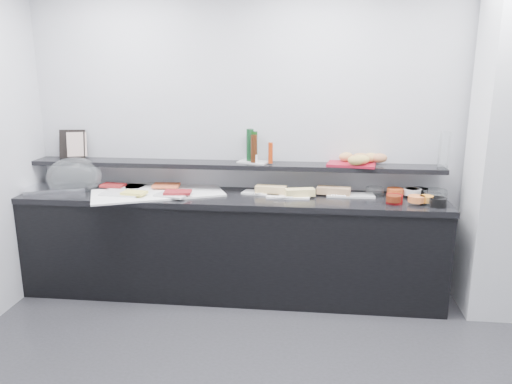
# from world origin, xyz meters

# --- Properties ---
(back_wall) EXTENTS (5.00, 0.02, 2.70)m
(back_wall) POSITION_xyz_m (0.00, 2.00, 1.35)
(back_wall) COLOR #B6B8BE
(back_wall) RESTS_ON ground
(column) EXTENTS (0.50, 0.50, 2.70)m
(column) POSITION_xyz_m (1.50, 1.65, 1.35)
(column) COLOR silver
(column) RESTS_ON ground
(buffet_cabinet) EXTENTS (3.60, 0.60, 0.85)m
(buffet_cabinet) POSITION_xyz_m (-0.70, 1.70, 0.42)
(buffet_cabinet) COLOR black
(buffet_cabinet) RESTS_ON ground
(counter_top) EXTENTS (3.62, 0.62, 0.05)m
(counter_top) POSITION_xyz_m (-0.70, 1.70, 0.88)
(counter_top) COLOR black
(counter_top) RESTS_ON buffet_cabinet
(wall_shelf) EXTENTS (3.60, 0.25, 0.04)m
(wall_shelf) POSITION_xyz_m (-0.70, 1.88, 1.13)
(wall_shelf) COLOR black
(wall_shelf) RESTS_ON back_wall
(cloche_base) EXTENTS (0.59, 0.50, 0.04)m
(cloche_base) POSITION_xyz_m (-2.27, 1.71, 0.92)
(cloche_base) COLOR silver
(cloche_base) RESTS_ON counter_top
(cloche_dome) EXTENTS (0.56, 0.47, 0.34)m
(cloche_dome) POSITION_xyz_m (-2.10, 1.73, 1.03)
(cloche_dome) COLOR white
(cloche_dome) RESTS_ON cloche_base
(linen_runner) EXTENTS (1.22, 0.92, 0.01)m
(linen_runner) POSITION_xyz_m (-1.33, 1.69, 0.91)
(linen_runner) COLOR white
(linen_runner) RESTS_ON counter_top
(platter_meat_a) EXTENTS (0.33, 0.25, 0.01)m
(platter_meat_a) POSITION_xyz_m (-1.65, 1.82, 0.92)
(platter_meat_a) COLOR silver
(platter_meat_a) RESTS_ON linen_runner
(food_meat_a) EXTENTS (0.21, 0.15, 0.02)m
(food_meat_a) POSITION_xyz_m (-1.77, 1.78, 0.94)
(food_meat_a) COLOR maroon
(food_meat_a) RESTS_ON platter_meat_a
(platter_salmon) EXTENTS (0.38, 0.33, 0.01)m
(platter_salmon) POSITION_xyz_m (-1.52, 1.85, 0.92)
(platter_salmon) COLOR silver
(platter_salmon) RESTS_ON linen_runner
(food_salmon) EXTENTS (0.24, 0.16, 0.02)m
(food_salmon) POSITION_xyz_m (-1.30, 1.83, 0.94)
(food_salmon) COLOR #E85C2F
(food_salmon) RESTS_ON platter_salmon
(platter_cheese) EXTENTS (0.35, 0.24, 0.01)m
(platter_cheese) POSITION_xyz_m (-1.61, 1.59, 0.92)
(platter_cheese) COLOR white
(platter_cheese) RESTS_ON linen_runner
(food_cheese) EXTENTS (0.21, 0.15, 0.02)m
(food_cheese) POSITION_xyz_m (-1.49, 1.54, 0.94)
(food_cheese) COLOR #FBEA61
(food_cheese) RESTS_ON platter_cheese
(platter_meat_b) EXTENTS (0.31, 0.25, 0.01)m
(platter_meat_b) POSITION_xyz_m (-1.17, 1.58, 0.92)
(platter_meat_b) COLOR silver
(platter_meat_b) RESTS_ON linen_runner
(food_meat_b) EXTENTS (0.24, 0.17, 0.02)m
(food_meat_b) POSITION_xyz_m (-1.13, 1.60, 0.94)
(food_meat_b) COLOR maroon
(food_meat_b) RESTS_ON platter_meat_b
(sandwich_plate_left) EXTENTS (0.36, 0.21, 0.01)m
(sandwich_plate_left) POSITION_xyz_m (-0.43, 1.78, 0.91)
(sandwich_plate_left) COLOR white
(sandwich_plate_left) RESTS_ON counter_top
(sandwich_food_left) EXTENTS (0.27, 0.13, 0.06)m
(sandwich_food_left) POSITION_xyz_m (-0.36, 1.77, 0.94)
(sandwich_food_left) COLOR #E2BA76
(sandwich_food_left) RESTS_ON sandwich_plate_left
(tongs_left) EXTENTS (0.15, 0.07, 0.01)m
(tongs_left) POSITION_xyz_m (-0.43, 1.73, 0.92)
(tongs_left) COLOR #B8BABF
(tongs_left) RESTS_ON sandwich_plate_left
(sandwich_plate_mid) EXTENTS (0.36, 0.16, 0.01)m
(sandwich_plate_mid) POSITION_xyz_m (-0.21, 1.70, 0.91)
(sandwich_plate_mid) COLOR white
(sandwich_plate_mid) RESTS_ON counter_top
(sandwich_food_mid) EXTENTS (0.26, 0.15, 0.06)m
(sandwich_food_mid) POSITION_xyz_m (-0.11, 1.70, 0.94)
(sandwich_food_mid) COLOR #E9D07A
(sandwich_food_mid) RESTS_ON sandwich_plate_mid
(tongs_mid) EXTENTS (0.16, 0.04, 0.01)m
(tongs_mid) POSITION_xyz_m (-0.24, 1.61, 0.92)
(tongs_mid) COLOR silver
(tongs_mid) RESTS_ON sandwich_plate_mid
(sandwich_plate_right) EXTENTS (0.41, 0.18, 0.01)m
(sandwich_plate_right) POSITION_xyz_m (0.32, 1.80, 0.91)
(sandwich_plate_right) COLOR silver
(sandwich_plate_right) RESTS_ON counter_top
(sandwich_food_right) EXTENTS (0.29, 0.15, 0.06)m
(sandwich_food_right) POSITION_xyz_m (0.18, 1.79, 0.94)
(sandwich_food_right) COLOR tan
(sandwich_food_right) RESTS_ON sandwich_plate_right
(tongs_right) EXTENTS (0.16, 0.04, 0.01)m
(tongs_right) POSITION_xyz_m (0.20, 1.73, 0.92)
(tongs_right) COLOR silver
(tongs_right) RESTS_ON sandwich_plate_right
(bowl_glass_fruit) EXTENTS (0.20, 0.20, 0.07)m
(bowl_glass_fruit) POSITION_xyz_m (0.52, 1.84, 0.94)
(bowl_glass_fruit) COLOR silver
(bowl_glass_fruit) RESTS_ON counter_top
(fill_glass_fruit) EXTENTS (0.17, 0.17, 0.05)m
(fill_glass_fruit) POSITION_xyz_m (0.69, 1.82, 0.95)
(fill_glass_fruit) COLOR #E7531F
(fill_glass_fruit) RESTS_ON bowl_glass_fruit
(bowl_black_jam) EXTENTS (0.17, 0.17, 0.07)m
(bowl_black_jam) POSITION_xyz_m (0.90, 1.85, 0.94)
(bowl_black_jam) COLOR black
(bowl_black_jam) RESTS_ON counter_top
(fill_black_jam) EXTENTS (0.14, 0.14, 0.05)m
(fill_black_jam) POSITION_xyz_m (0.83, 1.82, 0.95)
(fill_black_jam) COLOR #5C200D
(fill_black_jam) RESTS_ON bowl_black_jam
(bowl_glass_cream) EXTENTS (0.25, 0.25, 0.07)m
(bowl_glass_cream) POSITION_xyz_m (1.01, 1.81, 0.94)
(bowl_glass_cream) COLOR white
(bowl_glass_cream) RESTS_ON counter_top
(fill_glass_cream) EXTENTS (0.15, 0.15, 0.05)m
(fill_glass_cream) POSITION_xyz_m (0.83, 1.82, 0.95)
(fill_glass_cream) COLOR silver
(fill_glass_cream) RESTS_ON bowl_glass_cream
(bowl_red_jam) EXTENTS (0.14, 0.14, 0.07)m
(bowl_red_jam) POSITION_xyz_m (0.65, 1.60, 0.94)
(bowl_red_jam) COLOR maroon
(bowl_red_jam) RESTS_ON counter_top
(fill_red_jam) EXTENTS (0.14, 0.14, 0.05)m
(fill_red_jam) POSITION_xyz_m (0.64, 1.58, 0.95)
(fill_red_jam) COLOR #60200D
(fill_red_jam) RESTS_ON bowl_red_jam
(bowl_glass_salmon) EXTENTS (0.17, 0.17, 0.07)m
(bowl_glass_salmon) POSITION_xyz_m (0.95, 1.59, 0.94)
(bowl_glass_salmon) COLOR white
(bowl_glass_salmon) RESTS_ON counter_top
(fill_glass_salmon) EXTENTS (0.14, 0.14, 0.05)m
(fill_glass_salmon) POSITION_xyz_m (0.82, 1.58, 0.95)
(fill_glass_salmon) COLOR orange
(fill_glass_salmon) RESTS_ON bowl_glass_salmon
(bowl_black_fruit) EXTENTS (0.18, 0.18, 0.07)m
(bowl_black_fruit) POSITION_xyz_m (0.98, 1.55, 0.94)
(bowl_black_fruit) COLOR black
(bowl_black_fruit) RESTS_ON counter_top
(fill_black_fruit) EXTENTS (0.11, 0.11, 0.05)m
(fill_black_fruit) POSITION_xyz_m (0.90, 1.59, 0.95)
(fill_black_fruit) COLOR orange
(fill_black_fruit) RESTS_ON bowl_black_fruit
(framed_print) EXTENTS (0.24, 0.10, 0.26)m
(framed_print) POSITION_xyz_m (-2.20, 1.94, 1.28)
(framed_print) COLOR black
(framed_print) RESTS_ON wall_shelf
(print_art) EXTENTS (0.18, 0.10, 0.22)m
(print_art) POSITION_xyz_m (-2.15, 1.93, 1.28)
(print_art) COLOR #C69A8F
(print_art) RESTS_ON framed_print
(condiment_tray) EXTENTS (0.30, 0.24, 0.01)m
(condiment_tray) POSITION_xyz_m (-0.52, 1.90, 1.16)
(condiment_tray) COLOR silver
(condiment_tray) RESTS_ON wall_shelf
(bottle_green_a) EXTENTS (0.08, 0.08, 0.26)m
(bottle_green_a) POSITION_xyz_m (-0.52, 1.93, 1.29)
(bottle_green_a) COLOR #0F3910
(bottle_green_a) RESTS_ON condiment_tray
(bottle_brown) EXTENTS (0.07, 0.07, 0.24)m
(bottle_brown) POSITION_xyz_m (-0.51, 1.85, 1.28)
(bottle_brown) COLOR #3C1B0A
(bottle_brown) RESTS_ON condiment_tray
(bottle_green_b) EXTENTS (0.08, 0.08, 0.28)m
(bottle_green_b) POSITION_xyz_m (-0.56, 1.93, 1.30)
(bottle_green_b) COLOR #103A1B
(bottle_green_b) RESTS_ON condiment_tray
(bottle_hot) EXTENTS (0.05, 0.05, 0.18)m
(bottle_hot) POSITION_xyz_m (-0.37, 1.83, 1.25)
(bottle_hot) COLOR #B5330C
(bottle_hot) RESTS_ON condiment_tray
(shaker_salt) EXTENTS (0.04, 0.04, 0.07)m
(shaker_salt) POSITION_xyz_m (-0.50, 1.85, 1.20)
(shaker_salt) COLOR silver
(shaker_salt) RESTS_ON condiment_tray
(shaker_pepper) EXTENTS (0.04, 0.04, 0.07)m
(shaker_pepper) POSITION_xyz_m (-0.37, 1.88, 1.20)
(shaker_pepper) COLOR white
(shaker_pepper) RESTS_ON condiment_tray
(bread_tray) EXTENTS (0.44, 0.34, 0.02)m
(bread_tray) POSITION_xyz_m (0.32, 1.89, 1.16)
(bread_tray) COLOR maroon
(bread_tray) RESTS_ON wall_shelf
(bread_roll_nw) EXTENTS (0.15, 0.12, 0.08)m
(bread_roll_nw) POSITION_xyz_m (0.28, 1.94, 1.21)
(bread_roll_nw) COLOR tan
(bread_roll_nw) RESTS_ON bread_tray
(bread_roll_n) EXTENTS (0.17, 0.14, 0.08)m
(bread_roll_n) POSITION_xyz_m (0.49, 1.93, 1.21)
(bread_roll_n) COLOR tan
(bread_roll_n) RESTS_ON bread_tray
(bread_roll_ne) EXTENTS (0.14, 0.10, 0.08)m
(bread_roll_ne) POSITION_xyz_m (0.56, 1.91, 1.21)
(bread_roll_ne) COLOR #C47A4A
(bread_roll_ne) RESTS_ON bread_tray
(bread_roll_sw) EXTENTS (0.15, 0.10, 0.08)m
(bread_roll_sw) POSITION_xyz_m (0.39, 1.82, 1.21)
(bread_roll_sw) COLOR gold
(bread_roll_sw) RESTS_ON bread_tray
(bread_roll_s) EXTENTS (0.15, 0.10, 0.08)m
(bread_roll_s) POSITION_xyz_m (0.35, 1.77, 1.21)
(bread_roll_s) COLOR #B99646
(bread_roll_s) RESTS_ON bread_tray
(bread_roll_mide) EXTENTS (0.17, 0.13, 0.08)m
(bread_roll_mide) POSITION_xyz_m (0.40, 1.91, 1.21)
(bread_roll_mide) COLOR #B27744
(bread_roll_mide) RESTS_ON bread_tray
(carafe) EXTENTS (0.12, 0.12, 0.30)m
(carafe) POSITION_xyz_m (1.07, 1.84, 1.30)
(carafe) COLOR silver
(carafe) RESTS_ON wall_shelf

